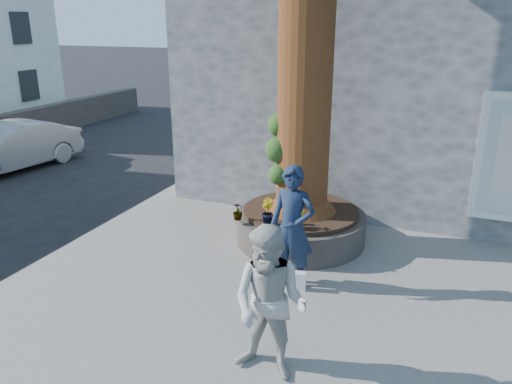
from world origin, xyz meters
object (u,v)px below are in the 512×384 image
at_px(planter, 300,225).
at_px(car_silver, 11,147).
at_px(woman, 270,304).
at_px(man, 292,228).

height_order(planter, car_silver, car_silver).
bearing_deg(woman, car_silver, 154.59).
bearing_deg(car_silver, man, -11.89).
bearing_deg(man, car_silver, 161.89).
xyz_separation_m(woman, car_silver, (-9.49, 5.34, -0.38)).
xyz_separation_m(planter, car_silver, (-8.75, 1.77, 0.22)).
distance_m(man, car_silver, 9.70).
relative_size(man, car_silver, 0.48).
relative_size(planter, car_silver, 0.60).
bearing_deg(car_silver, woman, -21.06).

